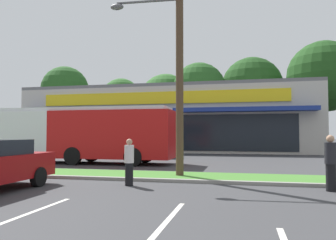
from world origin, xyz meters
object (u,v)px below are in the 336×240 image
Objects in this scene: city_bus at (68,133)px; car_2 at (143,147)px; utility_pole at (176,45)px; pedestrian_far at (129,162)px; pedestrian_mid at (331,163)px.

city_bus is 6.09m from car_2.
car_2 is at bearing 113.56° from utility_pole.
utility_pole reaches higher than city_bus.
city_bus reaches higher than car_2.
utility_pole is at bearing 176.38° from pedestrian_far.
city_bus reaches higher than pedestrian_far.
pedestrian_far is (-6.33, -0.33, -0.07)m from pedestrian_mid.
pedestrian_mid is at bearing -19.76° from utility_pole.
car_2 is (3.13, 5.13, -0.98)m from city_bus.
car_2 is 12.99m from pedestrian_far.
pedestrian_mid is at bearing 150.67° from city_bus.
utility_pole is 12.17m from car_2.
pedestrian_mid is 1.08× the size of pedestrian_far.
utility_pole is 7.05m from pedestrian_mid.
city_bus is (-7.65, 5.24, -3.52)m from utility_pole.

